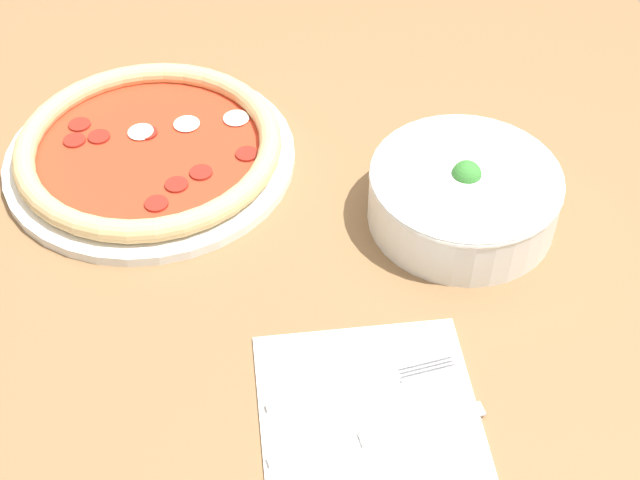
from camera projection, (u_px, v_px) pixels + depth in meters
ground_plane at (331, 473)px, 1.61m from camera, size 8.00×8.00×0.00m
dining_table at (335, 215)px, 1.15m from camera, size 1.05×1.00×0.76m
pizza at (150, 150)px, 1.04m from camera, size 0.34×0.34×0.04m
bowl at (464, 194)px, 0.96m from camera, size 0.21×0.21×0.08m
napkin at (369, 414)px, 0.80m from camera, size 0.21×0.21×0.00m
fork at (360, 385)px, 0.82m from camera, size 0.03×0.18×0.00m
knife at (366, 438)px, 0.78m from camera, size 0.03×0.20×0.01m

